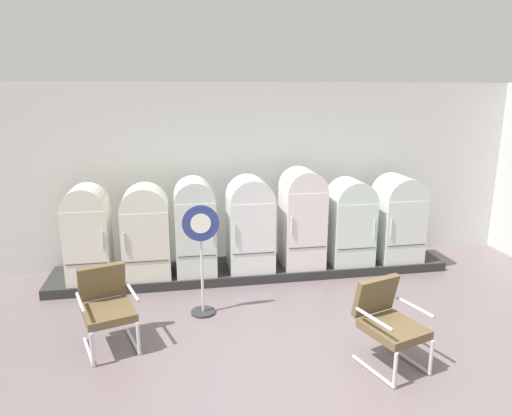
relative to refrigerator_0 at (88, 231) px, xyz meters
The scene contains 13 objects.
ground 3.88m from the refrigerator_0, 49.99° to the right, with size 12.00×10.00×0.05m, color slate.
back_wall 2.62m from the refrigerator_0, 17.71° to the left, with size 11.76×0.12×2.96m.
display_plinth 2.56m from the refrigerator_0, ahead, with size 6.16×0.95×0.14m, color #2B2A29.
refrigerator_0 is the anchor object (origin of this frame).
refrigerator_1 0.81m from the refrigerator_0, ahead, with size 0.68×0.63×1.37m.
refrigerator_2 1.53m from the refrigerator_0, ahead, with size 0.59×0.71×1.44m.
refrigerator_3 2.37m from the refrigerator_0, ahead, with size 0.68×0.67×1.44m.
refrigerator_4 3.20m from the refrigerator_0, ahead, with size 0.62×0.69×1.54m.
refrigerator_5 3.98m from the refrigerator_0, ahead, with size 0.66×0.65×1.35m.
refrigerator_6 4.81m from the refrigerator_0, ahead, with size 0.68×0.72×1.37m.
armchair_left 1.78m from the refrigerator_0, 75.23° to the right, with size 0.73×0.82×0.91m.
armchair_right 4.29m from the refrigerator_0, 37.28° to the right, with size 0.73×0.82×0.91m.
sign_stand 1.92m from the refrigerator_0, 35.62° to the right, with size 0.46×0.32×1.47m.
Camera 1 is at (-1.17, -3.82, 2.85)m, focal length 32.64 mm.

